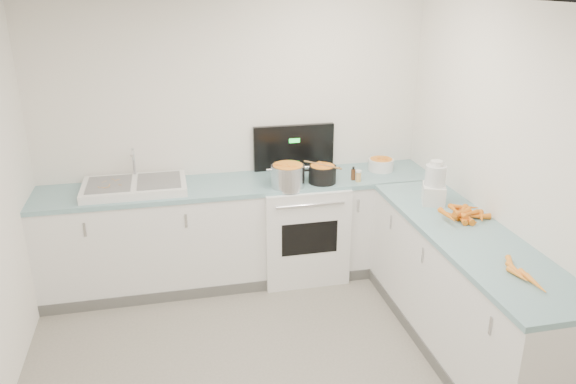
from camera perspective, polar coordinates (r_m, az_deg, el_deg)
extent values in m
cube|color=white|center=(5.16, -4.72, -4.15)|extent=(3.50, 0.60, 0.90)
cube|color=#81AEB6|center=(4.98, -4.88, 0.76)|extent=(3.50, 0.62, 0.04)
cube|color=white|center=(4.41, 17.37, -9.81)|extent=(0.60, 2.20, 0.90)
cube|color=#81AEB6|center=(4.19, 18.06, -4.27)|extent=(0.62, 2.20, 0.04)
cube|color=white|center=(5.23, 1.31, -3.72)|extent=(0.76, 0.65, 0.90)
cube|color=black|center=(5.25, 0.59, 4.58)|extent=(0.76, 0.05, 0.42)
cube|color=white|center=(4.93, -15.31, 0.54)|extent=(0.86, 0.52, 0.07)
cube|color=slate|center=(4.93, -17.72, 0.77)|extent=(0.36, 0.42, 0.01)
cube|color=slate|center=(4.91, -12.97, 1.15)|extent=(0.36, 0.42, 0.01)
cylinder|color=silver|center=(5.09, -15.40, 3.03)|extent=(0.03, 0.03, 0.24)
cylinder|color=silver|center=(4.83, -0.02, 1.55)|extent=(0.38, 0.38, 0.21)
cylinder|color=black|center=(4.94, 3.50, 1.71)|extent=(0.30, 0.30, 0.17)
cylinder|color=#AD7A47|center=(4.91, 3.53, 2.77)|extent=(0.27, 0.29, 0.02)
cylinder|color=white|center=(5.32, 9.42, 2.77)|extent=(0.29, 0.29, 0.11)
cylinder|color=#593319|center=(5.04, 6.63, 1.78)|extent=(0.04, 0.04, 0.10)
cylinder|color=#E5B266|center=(5.00, 7.16, 1.55)|extent=(0.05, 0.05, 0.09)
cube|color=white|center=(4.63, 14.57, -0.20)|extent=(0.24, 0.26, 0.15)
cylinder|color=silver|center=(4.57, 14.75, 1.65)|extent=(0.16, 0.16, 0.16)
cylinder|color=white|center=(4.54, 14.87, 2.84)|extent=(0.10, 0.10, 0.04)
cone|color=orange|center=(4.39, 17.15, -2.39)|extent=(0.04, 0.21, 0.04)
cone|color=orange|center=(4.47, 18.25, -2.12)|extent=(0.13, 0.16, 0.04)
cone|color=orange|center=(4.37, 17.89, -2.57)|extent=(0.08, 0.17, 0.05)
cone|color=orange|center=(4.43, 18.69, -2.36)|extent=(0.20, 0.09, 0.05)
cone|color=orange|center=(4.47, 17.35, -2.07)|extent=(0.04, 0.20, 0.04)
cone|color=orange|center=(4.42, 15.94, -2.14)|extent=(0.11, 0.22, 0.04)
cone|color=orange|center=(4.43, 19.04, -2.37)|extent=(0.12, 0.18, 0.05)
cone|color=orange|center=(4.39, 16.97, -2.36)|extent=(0.10, 0.20, 0.05)
cone|color=orange|center=(4.38, 17.18, -2.48)|extent=(0.09, 0.22, 0.04)
cone|color=orange|center=(4.37, 17.69, -2.60)|extent=(0.11, 0.17, 0.04)
cone|color=orange|center=(4.37, 17.23, -2.08)|extent=(0.18, 0.12, 0.05)
cone|color=orange|center=(4.39, 16.53, -1.74)|extent=(0.05, 0.16, 0.04)
cone|color=orange|center=(4.41, 17.28, -1.91)|extent=(0.18, 0.19, 0.05)
cone|color=orange|center=(4.37, 17.06, -2.08)|extent=(0.06, 0.16, 0.04)
cone|color=orange|center=(4.38, 17.77, -2.14)|extent=(0.21, 0.09, 0.04)
cone|color=orange|center=(4.38, 17.20, -1.95)|extent=(0.18, 0.12, 0.05)
cone|color=orange|center=(4.46, 17.48, -1.48)|extent=(0.21, 0.11, 0.04)
cone|color=orange|center=(4.27, 15.89, -2.29)|extent=(0.05, 0.22, 0.04)
cone|color=orange|center=(3.63, 23.87, -8.51)|extent=(0.05, 0.20, 0.04)
cone|color=orange|center=(3.67, 23.34, -8.08)|extent=(0.04, 0.20, 0.04)
cone|color=orange|center=(3.69, 22.30, -7.76)|extent=(0.06, 0.17, 0.04)
cone|color=orange|center=(3.74, 22.08, -7.29)|extent=(0.04, 0.16, 0.04)
cone|color=orange|center=(3.79, 21.74, -6.86)|extent=(0.11, 0.20, 0.04)
cube|color=tan|center=(4.85, -18.25, 0.43)|extent=(0.05, 0.03, 0.00)
cube|color=tan|center=(5.00, -16.98, 1.16)|extent=(0.04, 0.04, 0.00)
cube|color=tan|center=(4.84, -17.97, 0.45)|extent=(0.05, 0.02, 0.00)
cube|color=tan|center=(4.85, -16.79, 0.55)|extent=(0.05, 0.03, 0.00)
cube|color=tan|center=(5.00, -18.15, 1.00)|extent=(0.04, 0.04, 0.00)
cube|color=tan|center=(4.84, -18.15, 0.34)|extent=(0.05, 0.03, 0.00)
cube|color=tan|center=(5.03, -17.36, 1.25)|extent=(0.03, 0.03, 0.00)
cube|color=tan|center=(4.92, -16.75, 0.83)|extent=(0.02, 0.04, 0.00)
cube|color=tan|center=(4.89, -17.70, 0.68)|extent=(0.01, 0.05, 0.00)
cube|color=tan|center=(5.04, -17.09, 1.29)|extent=(0.03, 0.02, 0.00)
cube|color=tan|center=(4.87, -16.69, 0.70)|extent=(0.03, 0.02, 0.00)
cube|color=tan|center=(4.88, -18.68, 0.47)|extent=(0.02, 0.04, 0.00)
cube|color=tan|center=(5.03, -17.22, 1.21)|extent=(0.03, 0.01, 0.00)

